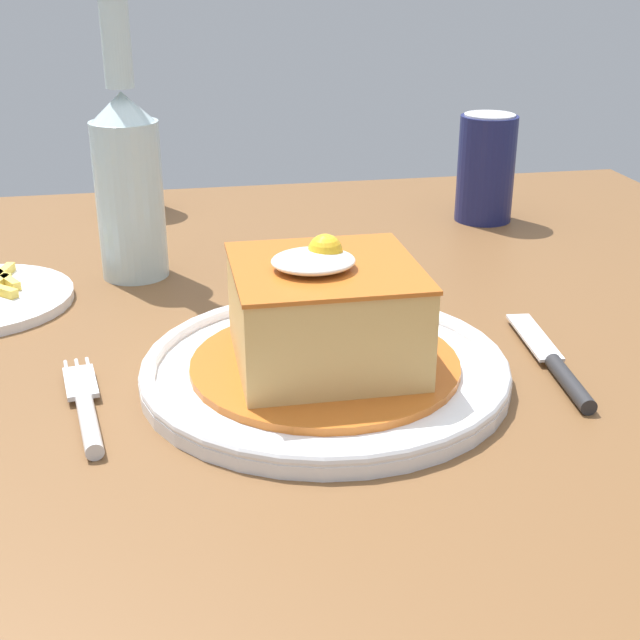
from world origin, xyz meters
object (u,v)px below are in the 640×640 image
(beer_bottle_clear, at_px, (128,175))
(drinking_glass, at_px, (134,173))
(fork, at_px, (86,410))
(soda_can, at_px, (486,168))
(knife, at_px, (559,369))
(main_plate, at_px, (325,369))

(beer_bottle_clear, height_order, drinking_glass, beer_bottle_clear)
(fork, relative_size, beer_bottle_clear, 0.53)
(soda_can, height_order, drinking_glass, soda_can)
(knife, relative_size, soda_can, 1.34)
(knife, relative_size, drinking_glass, 1.58)
(drinking_glass, bearing_deg, main_plate, -74.19)
(beer_bottle_clear, relative_size, drinking_glass, 2.53)
(main_plate, distance_m, drinking_glass, 0.52)
(main_plate, height_order, fork, main_plate)
(beer_bottle_clear, xyz_separation_m, drinking_glass, (-0.00, 0.24, -0.05))
(main_plate, bearing_deg, knife, -8.53)
(beer_bottle_clear, bearing_deg, soda_can, 16.51)
(soda_can, bearing_deg, beer_bottle_clear, -163.49)
(knife, height_order, drinking_glass, drinking_glass)
(fork, relative_size, soda_can, 1.14)
(soda_can, xyz_separation_m, beer_bottle_clear, (-0.40, -0.12, 0.04))
(main_plate, bearing_deg, fork, -171.33)
(fork, height_order, knife, same)
(knife, distance_m, beer_bottle_clear, 0.43)
(fork, bearing_deg, beer_bottle_clear, 83.71)
(fork, bearing_deg, knife, 0.01)
(knife, height_order, beer_bottle_clear, beer_bottle_clear)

